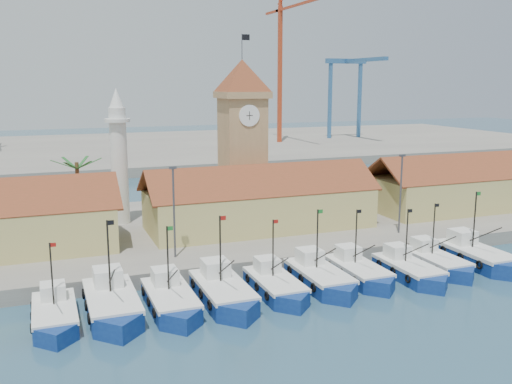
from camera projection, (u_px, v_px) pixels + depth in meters
name	position (u px, v px, depth m)	size (l,w,h in m)	color
ground	(342.00, 298.00, 49.60)	(400.00, 400.00, 0.00)	#204356
quay	(248.00, 226.00, 71.49)	(140.00, 32.00, 1.50)	gray
terminal	(137.00, 149.00, 150.40)	(240.00, 80.00, 2.00)	gray
boat_0	(55.00, 317.00, 43.81)	(3.26, 8.92, 6.75)	navy
boat_1	(112.00, 306.00, 45.59)	(3.91, 10.72, 8.11)	navy
boat_2	(171.00, 302.00, 46.61)	(3.54, 9.70, 7.34)	navy
boat_3	(224.00, 294.00, 48.22)	(3.78, 10.34, 7.83)	navy
boat_4	(276.00, 287.00, 50.09)	(3.38, 9.27, 7.02)	navy
boat_5	(321.00, 279.00, 52.05)	(3.61, 9.89, 7.49)	navy
boat_6	(360.00, 273.00, 53.78)	(3.41, 9.34, 7.07)	navy
boat_7	(410.00, 271.00, 54.26)	(3.38, 9.26, 7.01)	navy
boat_8	(437.00, 263.00, 56.71)	(3.38, 9.26, 7.01)	navy
boat_9	(478.00, 258.00, 58.20)	(3.83, 10.49, 7.94)	navy
hall_center	(260.00, 207.00, 67.20)	(27.04, 10.13, 7.61)	tan
hall_right	(476.00, 189.00, 78.34)	(31.20, 10.13, 7.61)	tan
clock_tower	(242.00, 135.00, 71.19)	(5.80, 5.80, 22.70)	tan
minaret	(119.00, 156.00, 68.24)	(3.00, 3.00, 16.30)	silver
palm_tree	(78.00, 190.00, 65.32)	(5.60, 5.03, 8.39)	brown
lamp_posts	(292.00, 199.00, 59.56)	(80.70, 0.25, 9.03)	#3F3F44
crane_red_right	(282.00, 53.00, 153.30)	(1.00, 32.46, 43.44)	#B0381B
gantry	(351.00, 76.00, 165.28)	(13.00, 22.00, 23.20)	#306092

